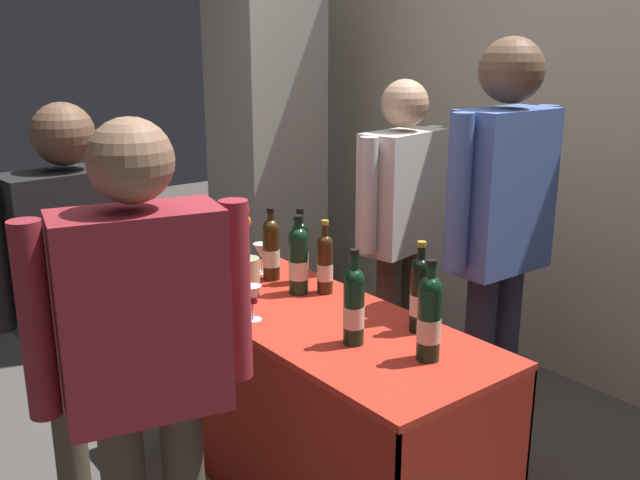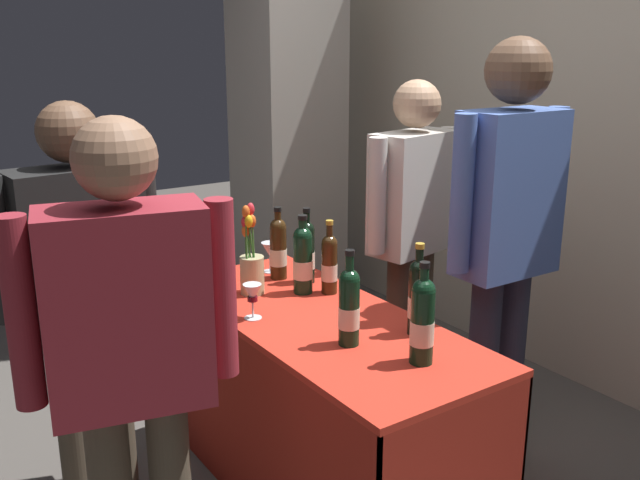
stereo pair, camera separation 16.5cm
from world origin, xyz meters
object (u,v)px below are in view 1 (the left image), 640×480
at_px(display_bottle_0, 300,251).
at_px(wine_glass_mid, 252,296).
at_px(vendor_presenter, 500,223).
at_px(concrete_pillar, 264,41).
at_px(wine_glass_near_vendor, 262,252).
at_px(flower_vase, 247,266).
at_px(taster_foreground_right, 77,280).
at_px(tasting_table, 320,376).
at_px(featured_wine_bottle, 429,317).

height_order(display_bottle_0, wine_glass_mid, display_bottle_0).
bearing_deg(vendor_presenter, concrete_pillar, -96.06).
xyz_separation_m(concrete_pillar, wine_glass_near_vendor, (1.16, -0.81, -0.90)).
bearing_deg(flower_vase, taster_foreground_right, -98.32).
height_order(concrete_pillar, vendor_presenter, concrete_pillar).
bearing_deg(concrete_pillar, taster_foreground_right, -52.79).
bearing_deg(wine_glass_mid, tasting_table, 58.15).
height_order(display_bottle_0, wine_glass_near_vendor, display_bottle_0).
height_order(featured_wine_bottle, display_bottle_0, featured_wine_bottle).
bearing_deg(tasting_table, display_bottle_0, 153.74).
bearing_deg(wine_glass_mid, flower_vase, 151.67).
bearing_deg(flower_vase, wine_glass_mid, -28.33).
bearing_deg(taster_foreground_right, display_bottle_0, -11.22).
relative_size(display_bottle_0, vendor_presenter, 0.18).
xyz_separation_m(tasting_table, vendor_presenter, (0.28, 0.67, 0.56)).
bearing_deg(wine_glass_near_vendor, flower_vase, -45.66).
bearing_deg(concrete_pillar, wine_glass_mid, -35.65).
height_order(concrete_pillar, tasting_table, concrete_pillar).
xyz_separation_m(tasting_table, display_bottle_0, (-0.36, 0.18, 0.38)).
height_order(wine_glass_near_vendor, taster_foreground_right, taster_foreground_right).
height_order(concrete_pillar, wine_glass_mid, concrete_pillar).
bearing_deg(display_bottle_0, taster_foreground_right, -96.51).
xyz_separation_m(wine_glass_mid, flower_vase, (-0.24, 0.13, 0.03)).
xyz_separation_m(concrete_pillar, taster_foreground_right, (1.26, -1.66, -0.82)).
xyz_separation_m(featured_wine_bottle, taster_foreground_right, (-0.96, -0.78, 0.03)).
bearing_deg(concrete_pillar, display_bottle_0, -28.89).
distance_m(display_bottle_0, wine_glass_near_vendor, 0.22).
height_order(display_bottle_0, vendor_presenter, vendor_presenter).
relative_size(wine_glass_mid, taster_foreground_right, 0.09).
distance_m(display_bottle_0, vendor_presenter, 0.83).
relative_size(concrete_pillar, wine_glass_near_vendor, 25.78).
relative_size(featured_wine_bottle, flower_vase, 0.91).
distance_m(tasting_table, vendor_presenter, 0.92).
distance_m(wine_glass_mid, flower_vase, 0.27).
xyz_separation_m(concrete_pillar, display_bottle_0, (1.37, -0.75, -0.86)).
height_order(tasting_table, featured_wine_bottle, featured_wine_bottle).
relative_size(featured_wine_bottle, vendor_presenter, 0.19).
relative_size(tasting_table, display_bottle_0, 4.54).
distance_m(featured_wine_bottle, taster_foreground_right, 1.24).
height_order(tasting_table, flower_vase, flower_vase).
height_order(concrete_pillar, taster_foreground_right, concrete_pillar).
relative_size(flower_vase, taster_foreground_right, 0.24).
relative_size(display_bottle_0, wine_glass_mid, 2.43).
xyz_separation_m(wine_glass_near_vendor, taster_foreground_right, (0.10, -0.85, 0.08)).
bearing_deg(wine_glass_near_vendor, wine_glass_mid, -37.19).
distance_m(wine_glass_near_vendor, flower_vase, 0.28).
height_order(concrete_pillar, display_bottle_0, concrete_pillar).
bearing_deg(featured_wine_bottle, concrete_pillar, 158.41).
bearing_deg(concrete_pillar, wine_glass_near_vendor, -35.06).
bearing_deg(concrete_pillar, vendor_presenter, -7.43).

